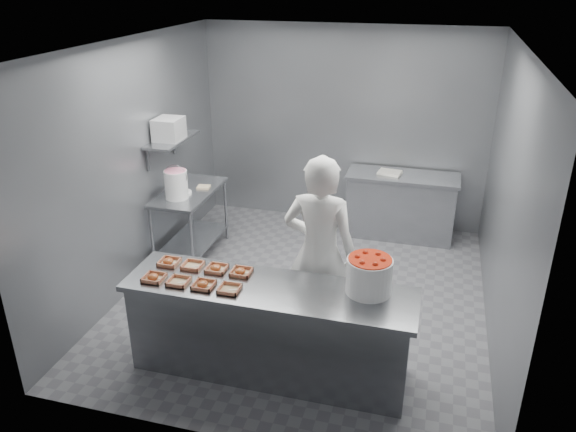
% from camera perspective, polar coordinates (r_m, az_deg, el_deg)
% --- Properties ---
extents(floor, '(4.50, 4.50, 0.00)m').
position_cam_1_polar(floor, '(6.54, 1.65, -8.05)').
color(floor, '#4C4C51').
rests_on(floor, ground).
extents(ceiling, '(4.50, 4.50, 0.00)m').
position_cam_1_polar(ceiling, '(5.59, 2.00, 17.10)').
color(ceiling, white).
rests_on(ceiling, wall_back).
extents(wall_back, '(4.00, 0.04, 2.80)m').
position_cam_1_polar(wall_back, '(8.02, 5.63, 8.93)').
color(wall_back, slate).
rests_on(wall_back, ground).
extents(wall_left, '(0.04, 4.50, 2.80)m').
position_cam_1_polar(wall_left, '(6.64, -15.27, 4.98)').
color(wall_left, slate).
rests_on(wall_left, ground).
extents(wall_right, '(0.04, 4.50, 2.80)m').
position_cam_1_polar(wall_right, '(5.82, 21.31, 1.47)').
color(wall_right, slate).
rests_on(wall_right, ground).
extents(service_counter, '(2.60, 0.70, 0.90)m').
position_cam_1_polar(service_counter, '(5.21, -1.89, -11.43)').
color(service_counter, slate).
rests_on(service_counter, ground).
extents(prep_table, '(0.60, 1.20, 0.90)m').
position_cam_1_polar(prep_table, '(7.27, -9.89, 0.29)').
color(prep_table, slate).
rests_on(prep_table, ground).
extents(back_counter, '(1.50, 0.60, 0.90)m').
position_cam_1_polar(back_counter, '(7.90, 11.34, 1.07)').
color(back_counter, slate).
rests_on(back_counter, ground).
extents(wall_shelf, '(0.35, 0.90, 0.03)m').
position_cam_1_polar(wall_shelf, '(7.02, -11.71, 7.62)').
color(wall_shelf, slate).
rests_on(wall_shelf, wall_left).
extents(tray_0, '(0.19, 0.18, 0.06)m').
position_cam_1_polar(tray_0, '(5.20, -13.48, -6.09)').
color(tray_0, tan).
rests_on(tray_0, service_counter).
extents(tray_1, '(0.19, 0.18, 0.04)m').
position_cam_1_polar(tray_1, '(5.09, -11.05, -6.54)').
color(tray_1, tan).
rests_on(tray_1, service_counter).
extents(tray_2, '(0.19, 0.18, 0.06)m').
position_cam_1_polar(tray_2, '(5.00, -8.59, -6.92)').
color(tray_2, tan).
rests_on(tray_2, service_counter).
extents(tray_3, '(0.19, 0.18, 0.04)m').
position_cam_1_polar(tray_3, '(4.92, -5.97, -7.37)').
color(tray_3, tan).
rests_on(tray_3, service_counter).
extents(tray_4, '(0.19, 0.18, 0.06)m').
position_cam_1_polar(tray_4, '(5.43, -12.01, -4.57)').
color(tray_4, tan).
rests_on(tray_4, service_counter).
extents(tray_5, '(0.19, 0.18, 0.04)m').
position_cam_1_polar(tray_5, '(5.33, -9.66, -4.97)').
color(tray_5, tan).
rests_on(tray_5, service_counter).
extents(tray_6, '(0.19, 0.18, 0.06)m').
position_cam_1_polar(tray_6, '(5.24, -7.29, -5.30)').
color(tray_6, tan).
rests_on(tray_6, service_counter).
extents(tray_7, '(0.19, 0.18, 0.06)m').
position_cam_1_polar(tray_7, '(5.16, -4.81, -5.67)').
color(tray_7, tan).
rests_on(tray_7, service_counter).
extents(worker, '(0.74, 0.51, 1.95)m').
position_cam_1_polar(worker, '(5.36, 3.22, -3.78)').
color(worker, white).
rests_on(worker, ground).
extents(strawberry_tub, '(0.39, 0.39, 0.33)m').
position_cam_1_polar(strawberry_tub, '(4.85, 8.24, -5.89)').
color(strawberry_tub, white).
rests_on(strawberry_tub, service_counter).
extents(glaze_bucket, '(0.29, 0.28, 0.42)m').
position_cam_1_polar(glaze_bucket, '(6.88, -11.30, 3.24)').
color(glaze_bucket, white).
rests_on(glaze_bucket, prep_table).
extents(bucket_lid, '(0.36, 0.36, 0.02)m').
position_cam_1_polar(bucket_lid, '(7.06, -11.02, 2.30)').
color(bucket_lid, white).
rests_on(bucket_lid, prep_table).
extents(rag, '(0.17, 0.15, 0.02)m').
position_cam_1_polar(rag, '(7.21, -8.57, 2.95)').
color(rag, '#CCB28C').
rests_on(rag, prep_table).
extents(appliance, '(0.31, 0.36, 0.26)m').
position_cam_1_polar(appliance, '(6.93, -12.01, 8.65)').
color(appliance, gray).
rests_on(appliance, wall_shelf).
extents(paper_stack, '(0.33, 0.27, 0.04)m').
position_cam_1_polar(paper_stack, '(7.75, 10.31, 4.37)').
color(paper_stack, silver).
rests_on(paper_stack, back_counter).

